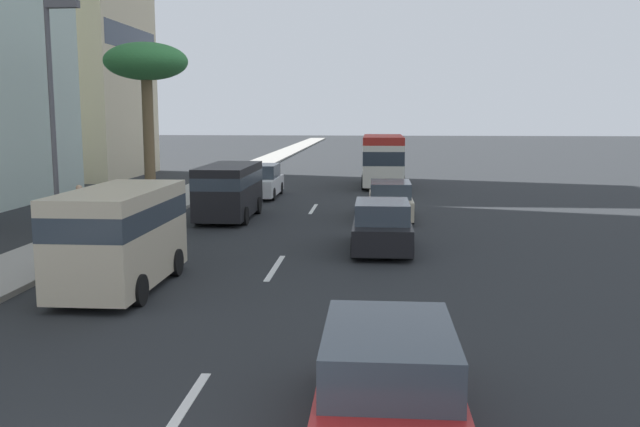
{
  "coord_description": "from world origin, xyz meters",
  "views": [
    {
      "loc": [
        -5.53,
        -2.75,
        4.29
      ],
      "look_at": [
        16.4,
        -1.0,
        1.06
      ],
      "focal_mm": 38.33,
      "sensor_mm": 36.0,
      "label": 1
    }
  ],
  "objects_px": {
    "van_fifth": "(229,188)",
    "car_seventh": "(388,385)",
    "car_sixth": "(390,201)",
    "car_fourth": "(382,227)",
    "palm_tree": "(146,66)",
    "street_lamp": "(55,104)",
    "car_second": "(261,182)",
    "minibus_lead": "(383,159)",
    "pedestrian_near_lamp": "(80,206)",
    "van_third": "(120,232)"
  },
  "relations": [
    {
      "from": "car_sixth",
      "to": "van_fifth",
      "type": "bearing_deg",
      "value": 95.81
    },
    {
      "from": "palm_tree",
      "to": "car_sixth",
      "type": "bearing_deg",
      "value": -106.83
    },
    {
      "from": "car_sixth",
      "to": "pedestrian_near_lamp",
      "type": "relative_size",
      "value": 2.81
    },
    {
      "from": "car_seventh",
      "to": "car_fourth",
      "type": "bearing_deg",
      "value": -0.21
    },
    {
      "from": "palm_tree",
      "to": "car_second",
      "type": "bearing_deg",
      "value": -53.59
    },
    {
      "from": "car_seventh",
      "to": "minibus_lead",
      "type": "bearing_deg",
      "value": -0.51
    },
    {
      "from": "minibus_lead",
      "to": "car_seventh",
      "type": "distance_m",
      "value": 32.08
    },
    {
      "from": "minibus_lead",
      "to": "car_fourth",
      "type": "relative_size",
      "value": 1.54
    },
    {
      "from": "car_sixth",
      "to": "car_second",
      "type": "bearing_deg",
      "value": 43.59
    },
    {
      "from": "car_second",
      "to": "car_fourth",
      "type": "xyz_separation_m",
      "value": [
        -13.57,
        -6.14,
        -0.04
      ]
    },
    {
      "from": "minibus_lead",
      "to": "street_lamp",
      "type": "distance_m",
      "value": 24.34
    },
    {
      "from": "van_fifth",
      "to": "palm_tree",
      "type": "xyz_separation_m",
      "value": [
        4.07,
        4.67,
        5.2
      ]
    },
    {
      "from": "van_third",
      "to": "car_fourth",
      "type": "xyz_separation_m",
      "value": [
        5.36,
        -6.44,
        -0.67
      ]
    },
    {
      "from": "car_second",
      "to": "pedestrian_near_lamp",
      "type": "height_order",
      "value": "pedestrian_near_lamp"
    },
    {
      "from": "car_sixth",
      "to": "street_lamp",
      "type": "distance_m",
      "value": 14.07
    },
    {
      "from": "pedestrian_near_lamp",
      "to": "street_lamp",
      "type": "height_order",
      "value": "street_lamp"
    },
    {
      "from": "car_fourth",
      "to": "street_lamp",
      "type": "distance_m",
      "value": 10.25
    },
    {
      "from": "car_seventh",
      "to": "van_third",
      "type": "bearing_deg",
      "value": 40.77
    },
    {
      "from": "car_second",
      "to": "car_sixth",
      "type": "relative_size",
      "value": 0.98
    },
    {
      "from": "car_sixth",
      "to": "car_seventh",
      "type": "relative_size",
      "value": 1.02
    },
    {
      "from": "van_third",
      "to": "van_fifth",
      "type": "bearing_deg",
      "value": 178.67
    },
    {
      "from": "car_seventh",
      "to": "street_lamp",
      "type": "height_order",
      "value": "street_lamp"
    },
    {
      "from": "car_second",
      "to": "street_lamp",
      "type": "xyz_separation_m",
      "value": [
        -16.59,
        2.89,
        3.77
      ]
    },
    {
      "from": "car_sixth",
      "to": "street_lamp",
      "type": "height_order",
      "value": "street_lamp"
    },
    {
      "from": "van_fifth",
      "to": "palm_tree",
      "type": "relative_size",
      "value": 0.68
    },
    {
      "from": "car_second",
      "to": "car_seventh",
      "type": "distance_m",
      "value": 27.04
    },
    {
      "from": "van_fifth",
      "to": "pedestrian_near_lamp",
      "type": "distance_m",
      "value": 6.14
    },
    {
      "from": "car_fourth",
      "to": "palm_tree",
      "type": "bearing_deg",
      "value": 47.04
    },
    {
      "from": "van_fifth",
      "to": "car_seventh",
      "type": "relative_size",
      "value": 1.11
    },
    {
      "from": "van_third",
      "to": "van_fifth",
      "type": "height_order",
      "value": "van_third"
    },
    {
      "from": "minibus_lead",
      "to": "van_third",
      "type": "relative_size",
      "value": 1.38
    },
    {
      "from": "car_second",
      "to": "van_third",
      "type": "relative_size",
      "value": 0.94
    },
    {
      "from": "car_fourth",
      "to": "pedestrian_near_lamp",
      "type": "bearing_deg",
      "value": 80.29
    },
    {
      "from": "car_seventh",
      "to": "van_fifth",
      "type": "bearing_deg",
      "value": 18.06
    },
    {
      "from": "car_fourth",
      "to": "palm_tree",
      "type": "xyz_separation_m",
      "value": [
        10.1,
        10.84,
        5.73
      ]
    },
    {
      "from": "car_sixth",
      "to": "street_lamp",
      "type": "bearing_deg",
      "value": 135.87
    },
    {
      "from": "minibus_lead",
      "to": "pedestrian_near_lamp",
      "type": "xyz_separation_m",
      "value": [
        -17.47,
        10.88,
        -0.59
      ]
    },
    {
      "from": "minibus_lead",
      "to": "car_sixth",
      "type": "relative_size",
      "value": 1.43
    },
    {
      "from": "car_seventh",
      "to": "street_lamp",
      "type": "bearing_deg",
      "value": 42.63
    },
    {
      "from": "van_third",
      "to": "palm_tree",
      "type": "distance_m",
      "value": 16.85
    },
    {
      "from": "minibus_lead",
      "to": "van_fifth",
      "type": "relative_size",
      "value": 1.32
    },
    {
      "from": "car_sixth",
      "to": "car_fourth",
      "type": "bearing_deg",
      "value": 176.55
    },
    {
      "from": "car_sixth",
      "to": "palm_tree",
      "type": "bearing_deg",
      "value": 73.17
    },
    {
      "from": "van_fifth",
      "to": "car_seventh",
      "type": "height_order",
      "value": "van_fifth"
    },
    {
      "from": "car_fourth",
      "to": "van_fifth",
      "type": "height_order",
      "value": "van_fifth"
    },
    {
      "from": "van_third",
      "to": "palm_tree",
      "type": "xyz_separation_m",
      "value": [
        15.46,
        4.4,
        5.06
      ]
    },
    {
      "from": "car_sixth",
      "to": "car_seventh",
      "type": "bearing_deg",
      "value": 178.67
    },
    {
      "from": "car_second",
      "to": "van_fifth",
      "type": "xyz_separation_m",
      "value": [
        -7.54,
        0.04,
        0.48
      ]
    },
    {
      "from": "van_fifth",
      "to": "street_lamp",
      "type": "xyz_separation_m",
      "value": [
        -9.05,
        2.84,
        3.29
      ]
    },
    {
      "from": "pedestrian_near_lamp",
      "to": "van_fifth",
      "type": "bearing_deg",
      "value": 9.91
    }
  ]
}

